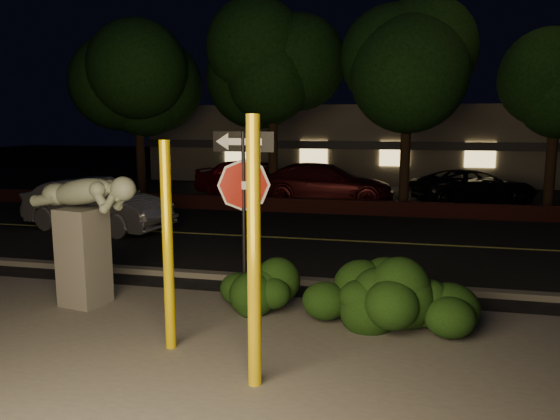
# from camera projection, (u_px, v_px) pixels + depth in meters

# --- Properties ---
(ground) EXTENTS (90.00, 90.00, 0.00)m
(ground) POSITION_uv_depth(u_px,v_px,m) (325.00, 220.00, 17.84)
(ground) COLOR black
(ground) RESTS_ON ground
(patio) EXTENTS (14.00, 6.00, 0.02)m
(patio) POSITION_uv_depth(u_px,v_px,m) (208.00, 365.00, 7.26)
(patio) COLOR #4C4944
(patio) RESTS_ON ground
(road) EXTENTS (80.00, 8.00, 0.01)m
(road) POSITION_uv_depth(u_px,v_px,m) (309.00, 239.00, 14.96)
(road) COLOR black
(road) RESTS_ON ground
(lane_marking) EXTENTS (80.00, 0.12, 0.00)m
(lane_marking) POSITION_uv_depth(u_px,v_px,m) (309.00, 239.00, 14.95)
(lane_marking) COLOR #CAC851
(lane_marking) RESTS_ON road
(curb) EXTENTS (80.00, 0.25, 0.12)m
(curb) POSITION_uv_depth(u_px,v_px,m) (275.00, 279.00, 11.00)
(curb) COLOR #4C4944
(curb) RESTS_ON ground
(brick_wall) EXTENTS (40.00, 0.35, 0.50)m
(brick_wall) POSITION_uv_depth(u_px,v_px,m) (330.00, 206.00, 19.06)
(brick_wall) COLOR #431815
(brick_wall) RESTS_ON ground
(parking_lot) EXTENTS (40.00, 12.00, 0.01)m
(parking_lot) POSITION_uv_depth(u_px,v_px,m) (347.00, 192.00, 24.58)
(parking_lot) COLOR black
(parking_lot) RESTS_ON ground
(building) EXTENTS (22.00, 10.20, 4.00)m
(building) POSITION_uv_depth(u_px,v_px,m) (361.00, 141.00, 31.94)
(building) COLOR #655D51
(building) RESTS_ON ground
(tree_far_a) EXTENTS (4.60, 4.60, 7.43)m
(tree_far_a) POSITION_uv_depth(u_px,v_px,m) (137.00, 66.00, 21.60)
(tree_far_a) COLOR black
(tree_far_a) RESTS_ON ground
(tree_far_b) EXTENTS (5.20, 5.20, 8.41)m
(tree_far_b) POSITION_uv_depth(u_px,v_px,m) (273.00, 44.00, 20.48)
(tree_far_b) COLOR black
(tree_far_b) RESTS_ON ground
(tree_far_c) EXTENTS (4.80, 4.80, 7.84)m
(tree_far_c) POSITION_uv_depth(u_px,v_px,m) (409.00, 50.00, 19.07)
(tree_far_c) COLOR black
(tree_far_c) RESTS_ON ground
(tree_far_d) EXTENTS (4.40, 4.40, 7.42)m
(tree_far_d) POSITION_uv_depth(u_px,v_px,m) (560.00, 55.00, 18.51)
(tree_far_d) COLOR black
(tree_far_d) RESTS_ON ground
(yellow_pole_left) EXTENTS (0.15, 0.15, 2.97)m
(yellow_pole_left) POSITION_uv_depth(u_px,v_px,m) (168.00, 247.00, 7.57)
(yellow_pole_left) COLOR #D5B205
(yellow_pole_left) RESTS_ON ground
(yellow_pole_right) EXTENTS (0.17, 0.17, 3.31)m
(yellow_pole_right) POSITION_uv_depth(u_px,v_px,m) (254.00, 255.00, 6.46)
(yellow_pole_right) COLOR gold
(yellow_pole_right) RESTS_ON ground
(signpost) EXTENTS (1.04, 0.10, 3.05)m
(signpost) POSITION_uv_depth(u_px,v_px,m) (244.00, 186.00, 8.93)
(signpost) COLOR black
(signpost) RESTS_ON ground
(sculpture) EXTENTS (2.18, 0.96, 2.32)m
(sculpture) POSITION_uv_depth(u_px,v_px,m) (83.00, 226.00, 9.42)
(sculpture) COLOR #4C4944
(sculpture) RESTS_ON ground
(hedge_center) EXTENTS (1.80, 1.01, 0.89)m
(hedge_center) POSITION_uv_depth(u_px,v_px,m) (263.00, 287.00, 9.20)
(hedge_center) COLOR black
(hedge_center) RESTS_ON ground
(hedge_right) EXTENTS (1.96, 1.25, 1.20)m
(hedge_right) POSITION_uv_depth(u_px,v_px,m) (362.00, 287.00, 8.69)
(hedge_right) COLOR black
(hedge_right) RESTS_ON ground
(hedge_far_right) EXTENTS (1.79, 1.50, 1.06)m
(hedge_far_right) POSITION_uv_depth(u_px,v_px,m) (416.00, 300.00, 8.31)
(hedge_far_right) COLOR black
(hedge_far_right) RESTS_ON ground
(silver_sedan) EXTENTS (4.85, 2.51, 1.52)m
(silver_sedan) POSITION_uv_depth(u_px,v_px,m) (98.00, 205.00, 16.10)
(silver_sedan) COLOR silver
(silver_sedan) RESTS_ON ground
(parked_car_red) EXTENTS (5.06, 2.75, 1.63)m
(parked_car_red) POSITION_uv_depth(u_px,v_px,m) (251.00, 178.00, 22.98)
(parked_car_red) COLOR maroon
(parked_car_red) RESTS_ON ground
(parked_car_darkred) EXTENTS (5.43, 2.29, 1.56)m
(parked_car_darkred) POSITION_uv_depth(u_px,v_px,m) (325.00, 184.00, 21.31)
(parked_car_darkred) COLOR #470E12
(parked_car_darkred) RESTS_ON ground
(parked_car_dark) EXTENTS (5.28, 3.89, 1.33)m
(parked_car_dark) POSITION_uv_depth(u_px,v_px,m) (474.00, 187.00, 21.30)
(parked_car_dark) COLOR black
(parked_car_dark) RESTS_ON ground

